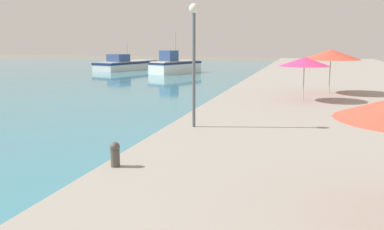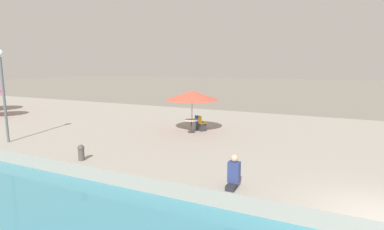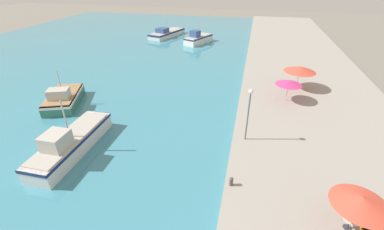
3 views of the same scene
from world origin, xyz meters
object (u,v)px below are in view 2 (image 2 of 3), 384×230
at_px(mooring_bollard, 81,152).
at_px(lamppost, 2,80).
at_px(cafe_table, 191,123).
at_px(cafe_chair_left, 200,125).
at_px(cafe_chair_right, 202,126).
at_px(cafe_umbrella_pink, 192,95).
at_px(person_at_quay, 234,173).

xyz_separation_m(mooring_bollard, lamppost, (0.61, 5.56, 2.74)).
height_order(cafe_table, cafe_chair_left, cafe_chair_left).
bearing_deg(cafe_chair_right, cafe_table, -90.00).
height_order(cafe_umbrella_pink, cafe_table, cafe_umbrella_pink).
xyz_separation_m(cafe_table, cafe_chair_right, (0.60, -0.40, -0.21)).
relative_size(cafe_chair_left, cafe_chair_right, 1.00).
bearing_deg(lamppost, mooring_bollard, -96.29).
bearing_deg(cafe_chair_left, cafe_chair_right, -8.54).
distance_m(cafe_chair_right, person_at_quay, 8.32).
bearing_deg(mooring_bollard, person_at_quay, -89.71).
height_order(person_at_quay, mooring_bollard, person_at_quay).
xyz_separation_m(cafe_chair_left, mooring_bollard, (-7.29, 1.96, 0.02)).
bearing_deg(lamppost, cafe_chair_left, -48.45).
bearing_deg(cafe_umbrella_pink, cafe_chair_right, -38.03).
relative_size(cafe_chair_right, mooring_bollard, 1.39).
relative_size(cafe_umbrella_pink, lamppost, 0.66).
xyz_separation_m(cafe_table, mooring_bollard, (-6.59, 1.76, -0.18)).
height_order(cafe_chair_left, cafe_chair_right, same).
bearing_deg(cafe_umbrella_pink, cafe_table, -177.07).
height_order(cafe_table, person_at_quay, person_at_quay).
height_order(cafe_table, cafe_chair_right, cafe_chair_right).
xyz_separation_m(cafe_chair_right, mooring_bollard, (-7.20, 2.16, 0.02)).
height_order(cafe_chair_left, lamppost, lamppost).
distance_m(cafe_umbrella_pink, cafe_chair_left, 1.92).
xyz_separation_m(cafe_chair_left, lamppost, (-6.67, 7.53, 2.77)).
bearing_deg(cafe_table, cafe_umbrella_pink, 2.93).
xyz_separation_m(cafe_umbrella_pink, cafe_table, (-0.09, -0.00, -1.60)).
height_order(cafe_chair_right, lamppost, lamppost).
relative_size(cafe_table, person_at_quay, 0.75).
bearing_deg(person_at_quay, cafe_chair_right, 30.52).
bearing_deg(lamppost, cafe_table, -50.79).
height_order(cafe_table, mooring_bollard, cafe_table).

